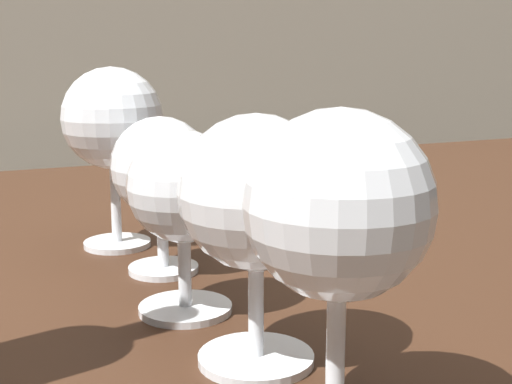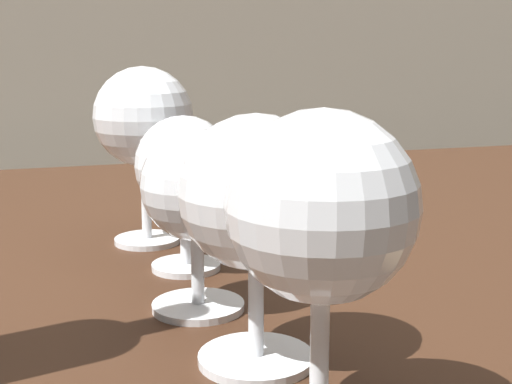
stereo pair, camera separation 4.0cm
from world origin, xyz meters
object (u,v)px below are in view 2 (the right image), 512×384
(wine_glass_port, at_px, (184,169))
(wine_glass_chardonnay, at_px, (322,212))
(wine_glass_white, at_px, (196,190))
(wine_glass_cabernet, at_px, (256,198))
(wine_glass_merlot, at_px, (144,119))

(wine_glass_port, bearing_deg, wine_glass_chardonnay, -88.42)
(wine_glass_chardonnay, bearing_deg, wine_glass_port, 91.58)
(wine_glass_white, bearing_deg, wine_glass_port, 83.32)
(wine_glass_cabernet, bearing_deg, wine_glass_white, 98.11)
(wine_glass_cabernet, bearing_deg, wine_glass_port, 90.74)
(wine_glass_chardonnay, distance_m, wine_glass_cabernet, 0.08)
(wine_glass_chardonnay, distance_m, wine_glass_white, 0.18)
(wine_glass_cabernet, bearing_deg, wine_glass_merlot, 94.24)
(wine_glass_cabernet, height_order, wine_glass_merlot, wine_glass_merlot)
(wine_glass_chardonnay, xyz_separation_m, wine_glass_merlot, (-0.03, 0.36, 0.01))
(wine_glass_white, height_order, wine_glass_merlot, wine_glass_merlot)
(wine_glass_chardonnay, height_order, wine_glass_cabernet, wine_glass_chardonnay)
(wine_glass_merlot, bearing_deg, wine_glass_chardonnay, -85.94)
(wine_glass_white, xyz_separation_m, wine_glass_merlot, (-0.01, 0.18, 0.03))
(wine_glass_white, xyz_separation_m, wine_glass_port, (0.01, 0.09, -0.00))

